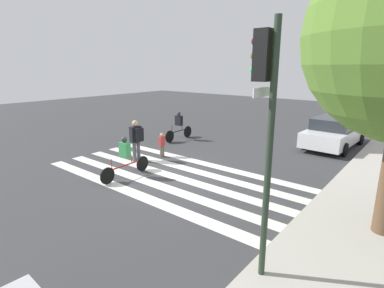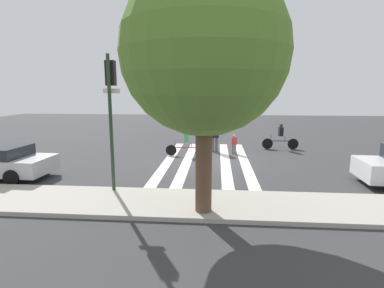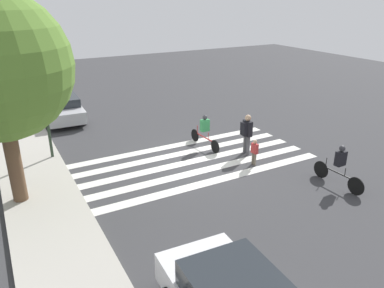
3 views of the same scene
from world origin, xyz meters
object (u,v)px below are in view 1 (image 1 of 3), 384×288
(traffic_light, at_px, (265,107))
(pedestrian_adult_yellow_jacket, at_px, (162,143))
(cyclist_mid_street, at_px, (179,125))
(car_parked_silver_sedan, at_px, (335,132))
(pedestrian_adult_tall_backpack, at_px, (136,138))
(cyclist_near_curb, at_px, (125,155))

(traffic_light, bearing_deg, pedestrian_adult_yellow_jacket, -122.92)
(cyclist_mid_street, xyz_separation_m, car_parked_silver_sedan, (-3.95, 7.22, -0.08))
(pedestrian_adult_tall_backpack, height_order, cyclist_near_curb, pedestrian_adult_tall_backpack)
(cyclist_near_curb, height_order, cyclist_mid_street, cyclist_mid_street)
(pedestrian_adult_tall_backpack, distance_m, cyclist_near_curb, 2.00)
(pedestrian_adult_yellow_jacket, height_order, cyclist_mid_street, cyclist_mid_street)
(car_parked_silver_sedan, bearing_deg, cyclist_mid_street, -58.62)
(pedestrian_adult_tall_backpack, bearing_deg, cyclist_mid_street, 21.58)
(pedestrian_adult_tall_backpack, bearing_deg, pedestrian_adult_yellow_jacket, -14.39)
(traffic_light, bearing_deg, pedestrian_adult_tall_backpack, -114.87)
(pedestrian_adult_yellow_jacket, xyz_separation_m, cyclist_mid_street, (-2.98, -1.60, 0.23))
(pedestrian_adult_yellow_jacket, bearing_deg, pedestrian_adult_tall_backpack, 153.56)
(traffic_light, distance_m, cyclist_mid_street, 11.92)
(pedestrian_adult_tall_backpack, relative_size, car_parked_silver_sedan, 0.38)
(pedestrian_adult_tall_backpack, distance_m, car_parked_silver_sedan, 10.07)
(cyclist_near_curb, bearing_deg, pedestrian_adult_tall_backpack, -145.79)
(pedestrian_adult_yellow_jacket, relative_size, cyclist_mid_street, 0.50)
(pedestrian_adult_tall_backpack, relative_size, cyclist_mid_street, 0.81)
(traffic_light, xyz_separation_m, pedestrian_adult_tall_backpack, (-3.52, -7.60, -2.32))
(cyclist_near_curb, height_order, car_parked_silver_sedan, cyclist_near_curb)
(pedestrian_adult_yellow_jacket, height_order, car_parked_silver_sedan, car_parked_silver_sedan)
(cyclist_mid_street, bearing_deg, pedestrian_adult_yellow_jacket, 26.62)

